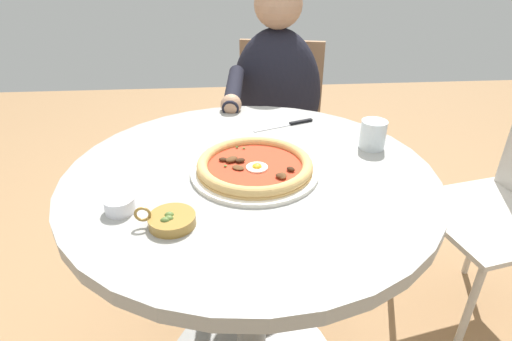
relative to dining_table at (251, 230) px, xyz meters
name	(u,v)px	position (x,y,z in m)	size (l,w,h in m)	color
dining_table	(251,230)	(0.00, 0.00, 0.00)	(0.91, 0.91, 0.75)	#999993
pizza_on_plate	(255,167)	(-0.01, 0.01, 0.20)	(0.31, 0.31, 0.04)	white
water_glass	(373,136)	(-0.34, -0.11, 0.21)	(0.07, 0.07, 0.08)	silver
steak_knife	(292,124)	(-0.15, -0.28, 0.18)	(0.19, 0.08, 0.01)	silver
ramekin_capers	(120,204)	(0.28, 0.15, 0.20)	(0.06, 0.06, 0.03)	white
olive_pan	(171,220)	(0.17, 0.21, 0.19)	(0.12, 0.09, 0.05)	olive
fork_utensil	(130,174)	(0.29, 0.00, 0.18)	(0.04, 0.19, 0.00)	#BCBCC1
diner_person	(274,142)	(-0.15, -0.69, -0.07)	(0.42, 0.49, 1.14)	#282833
cafe_chair_diner	(278,124)	(-0.18, -0.84, -0.05)	(0.49, 0.49, 0.87)	#957050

